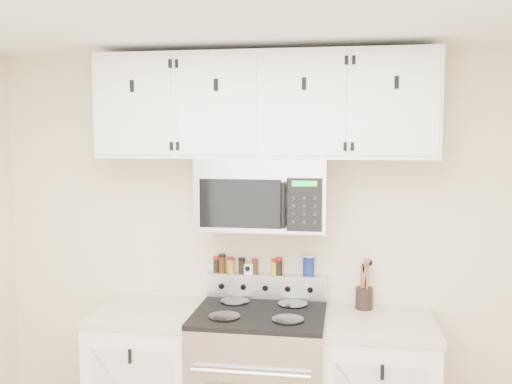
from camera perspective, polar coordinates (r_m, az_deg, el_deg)
back_wall at (r=3.65m, az=1.14°, el=-5.80°), size 3.50×0.01×2.50m
base_cabinet_left at (r=3.77m, az=-10.54°, el=-18.11°), size 0.64×0.62×0.92m
microwave at (r=3.40m, az=0.72°, el=-0.16°), size 0.76×0.44×0.42m
upper_cabinets at (r=3.41m, az=0.79°, el=8.61°), size 2.00×0.35×0.62m
utensil_crock at (r=3.59m, az=10.75°, el=-10.22°), size 0.11×0.11×0.31m
kitchen_timer at (r=3.65m, az=-0.80°, el=-7.66°), size 0.06×0.06×0.06m
salt_canister at (r=3.60m, az=5.28°, el=-7.33°), size 0.07×0.07×0.13m
spice_jar_0 at (r=3.69m, az=-3.97°, el=-7.22°), size 0.04×0.04×0.10m
spice_jar_1 at (r=3.68m, az=-3.41°, el=-7.13°), size 0.05×0.05×0.12m
spice_jar_2 at (r=3.67m, az=-2.52°, el=-7.31°), size 0.05×0.05×0.10m
spice_jar_3 at (r=3.66m, az=-1.43°, el=-7.34°), size 0.04×0.04×0.10m
spice_jar_4 at (r=3.64m, az=-0.11°, el=-7.43°), size 0.04×0.04×0.10m
spice_jar_5 at (r=3.63m, az=1.80°, el=-7.48°), size 0.04×0.04×0.10m
spice_jar_6 at (r=3.62m, az=2.32°, el=-7.41°), size 0.04×0.04×0.11m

